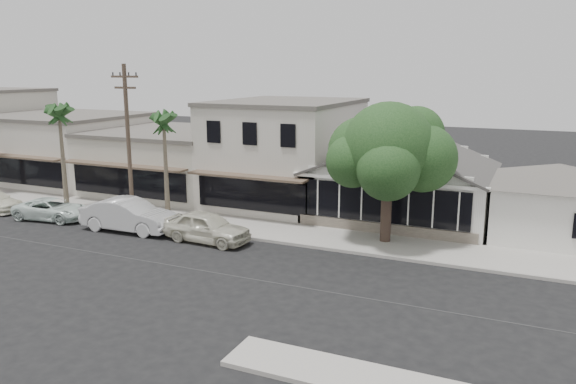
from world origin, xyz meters
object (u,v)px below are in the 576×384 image
at_px(utility_pole, 128,140).
at_px(car_1, 129,215).
at_px(car_0, 207,227).
at_px(shade_tree, 388,151).
at_px(car_2, 52,209).

height_order(utility_pole, car_1, utility_pole).
distance_m(car_0, shade_tree, 9.95).
bearing_deg(car_1, shade_tree, -77.03).
distance_m(car_0, car_1, 5.00).
bearing_deg(utility_pole, car_0, -13.80).
relative_size(car_2, shade_tree, 0.63).
distance_m(utility_pole, car_2, 6.48).
relative_size(utility_pole, car_1, 1.67).
height_order(utility_pole, shade_tree, utility_pole).
distance_m(car_1, shade_tree, 14.39).
bearing_deg(car_2, car_0, -97.72).
xyz_separation_m(utility_pole, car_2, (-4.75, -1.47, -4.16)).
distance_m(utility_pole, car_1, 4.29).
relative_size(utility_pole, car_0, 1.94).
distance_m(car_1, car_2, 5.73).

